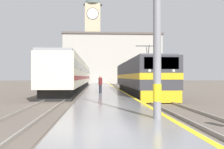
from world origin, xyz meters
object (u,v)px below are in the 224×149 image
(catenary_mast, at_px, (159,13))
(person_on_platform, at_px, (100,84))
(locomotive_train, at_px, (139,77))
(passenger_train, at_px, (76,75))
(clock_tower, at_px, (93,34))

(catenary_mast, relative_size, person_on_platform, 4.67)
(locomotive_train, height_order, catenary_mast, catenary_mast)
(passenger_train, xyz_separation_m, catenary_mast, (5.21, -28.91, 1.94))
(person_on_platform, bearing_deg, locomotive_train, 33.01)
(locomotive_train, bearing_deg, clock_tower, 95.94)
(person_on_platform, bearing_deg, passenger_train, 103.32)
(catenary_mast, bearing_deg, clock_tower, 92.79)
(locomotive_train, xyz_separation_m, catenary_mast, (-2.08, -17.24, 2.24))
(passenger_train, xyz_separation_m, clock_tower, (1.79, 41.16, 12.67))
(person_on_platform, bearing_deg, clock_tower, 91.63)
(locomotive_train, distance_m, clock_tower, 54.68)
(locomotive_train, xyz_separation_m, person_on_platform, (-3.92, -2.55, -0.58))
(passenger_train, distance_m, clock_tower, 43.10)
(passenger_train, bearing_deg, catenary_mast, -79.78)
(locomotive_train, xyz_separation_m, clock_tower, (-5.50, 52.84, 12.97))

